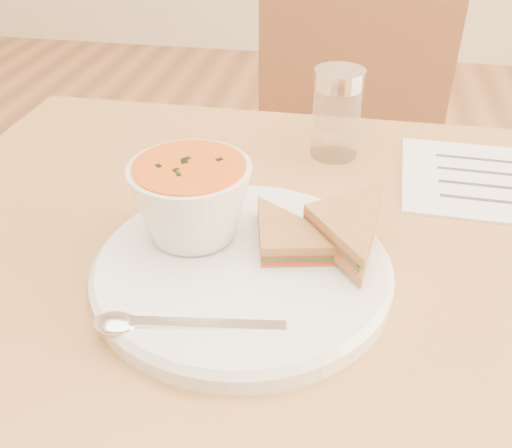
% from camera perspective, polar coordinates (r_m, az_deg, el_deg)
% --- Properties ---
extents(chair_far, '(0.47, 0.47, 0.97)m').
position_cam_1_polar(chair_far, '(1.24, 7.62, 4.12)').
color(chair_far, '#5C2F1B').
rests_on(chair_far, floor).
extents(plate, '(0.35, 0.35, 0.02)m').
position_cam_1_polar(plate, '(0.55, -1.40, -4.64)').
color(plate, white).
rests_on(plate, dining_table).
extents(soup_bowl, '(0.14, 0.14, 0.08)m').
position_cam_1_polar(soup_bowl, '(0.56, -6.43, 2.03)').
color(soup_bowl, white).
rests_on(soup_bowl, plate).
extents(sandwich_half_a, '(0.11, 0.11, 0.03)m').
position_cam_1_polar(sandwich_half_a, '(0.53, 0.49, -3.73)').
color(sandwich_half_a, '#B57140').
rests_on(sandwich_half_a, plate).
extents(sandwich_half_b, '(0.14, 0.14, 0.03)m').
position_cam_1_polar(sandwich_half_b, '(0.57, 4.73, 0.62)').
color(sandwich_half_b, '#B57140').
rests_on(sandwich_half_b, plate).
extents(spoon, '(0.19, 0.07, 0.01)m').
position_cam_1_polar(spoon, '(0.48, -7.52, -9.90)').
color(spoon, silver).
rests_on(spoon, plate).
extents(paper_menu, '(0.27, 0.20, 0.00)m').
position_cam_1_polar(paper_menu, '(0.77, 24.21, 3.79)').
color(paper_menu, white).
rests_on(paper_menu, dining_table).
extents(condiment_shaker, '(0.07, 0.07, 0.12)m').
position_cam_1_polar(condiment_shaker, '(0.76, 8.05, 10.85)').
color(condiment_shaker, silver).
rests_on(condiment_shaker, dining_table).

